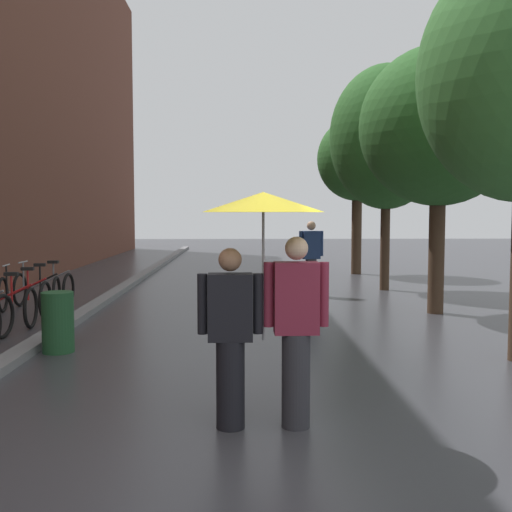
{
  "coord_description": "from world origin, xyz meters",
  "views": [
    {
      "loc": [
        -0.23,
        -4.74,
        1.95
      ],
      "look_at": [
        -0.01,
        3.57,
        1.35
      ],
      "focal_mm": 41.83,
      "sensor_mm": 36.0,
      "label": 1
    }
  ],
  "objects_px": {
    "couple_under_umbrella": "(264,274)",
    "litter_bin": "(58,322)",
    "parked_bicycle_4": "(0,307)",
    "parked_bicycle_6": "(30,293)",
    "parked_bicycle_7": "(44,288)",
    "street_tree_2": "(387,138)",
    "pedestrian_walking_midground": "(311,258)",
    "street_tree_1": "(439,127)",
    "parked_bicycle_5": "(17,299)",
    "street_tree_3": "(357,160)"
  },
  "relations": [
    {
      "from": "pedestrian_walking_midground",
      "to": "parked_bicycle_7",
      "type": "bearing_deg",
      "value": -165.99
    },
    {
      "from": "parked_bicycle_7",
      "to": "couple_under_umbrella",
      "type": "distance_m",
      "value": 8.44
    },
    {
      "from": "street_tree_2",
      "to": "couple_under_umbrella",
      "type": "height_order",
      "value": "street_tree_2"
    },
    {
      "from": "street_tree_2",
      "to": "street_tree_3",
      "type": "relative_size",
      "value": 1.13
    },
    {
      "from": "street_tree_2",
      "to": "litter_bin",
      "type": "bearing_deg",
      "value": -133.2
    },
    {
      "from": "parked_bicycle_4",
      "to": "pedestrian_walking_midground",
      "type": "height_order",
      "value": "pedestrian_walking_midground"
    },
    {
      "from": "parked_bicycle_4",
      "to": "parked_bicycle_5",
      "type": "xyz_separation_m",
      "value": [
        -0.06,
        0.93,
        0.0
      ]
    },
    {
      "from": "street_tree_2",
      "to": "parked_bicycle_4",
      "type": "xyz_separation_m",
      "value": [
        -7.71,
        -4.9,
        -3.45
      ]
    },
    {
      "from": "parked_bicycle_4",
      "to": "pedestrian_walking_midground",
      "type": "distance_m",
      "value": 6.94
    },
    {
      "from": "street_tree_2",
      "to": "couple_under_umbrella",
      "type": "distance_m",
      "value": 10.51
    },
    {
      "from": "street_tree_3",
      "to": "parked_bicycle_5",
      "type": "relative_size",
      "value": 4.58
    },
    {
      "from": "parked_bicycle_6",
      "to": "couple_under_umbrella",
      "type": "xyz_separation_m",
      "value": [
        4.37,
        -6.47,
        1.03
      ]
    },
    {
      "from": "parked_bicycle_4",
      "to": "litter_bin",
      "type": "distance_m",
      "value": 2.28
    },
    {
      "from": "parked_bicycle_5",
      "to": "couple_under_umbrella",
      "type": "height_order",
      "value": "couple_under_umbrella"
    },
    {
      "from": "couple_under_umbrella",
      "to": "street_tree_1",
      "type": "bearing_deg",
      "value": 59.52
    },
    {
      "from": "street_tree_2",
      "to": "parked_bicycle_7",
      "type": "xyz_separation_m",
      "value": [
        -7.77,
        -2.45,
        -3.45
      ]
    },
    {
      "from": "parked_bicycle_4",
      "to": "parked_bicycle_6",
      "type": "distance_m",
      "value": 1.74
    },
    {
      "from": "parked_bicycle_4",
      "to": "parked_bicycle_7",
      "type": "xyz_separation_m",
      "value": [
        -0.06,
        2.45,
        0.0
      ]
    },
    {
      "from": "couple_under_umbrella",
      "to": "parked_bicycle_7",
      "type": "bearing_deg",
      "value": 121.05
    },
    {
      "from": "parked_bicycle_4",
      "to": "litter_bin",
      "type": "bearing_deg",
      "value": -49.04
    },
    {
      "from": "street_tree_3",
      "to": "parked_bicycle_7",
      "type": "xyz_separation_m",
      "value": [
        -7.82,
        -6.43,
        -3.25
      ]
    },
    {
      "from": "street_tree_1",
      "to": "parked_bicycle_6",
      "type": "bearing_deg",
      "value": 177.39
    },
    {
      "from": "street_tree_3",
      "to": "pedestrian_walking_midground",
      "type": "height_order",
      "value": "street_tree_3"
    },
    {
      "from": "street_tree_2",
      "to": "pedestrian_walking_midground",
      "type": "xyz_separation_m",
      "value": [
        -1.99,
        -1.01,
        -2.93
      ]
    },
    {
      "from": "street_tree_2",
      "to": "parked_bicycle_4",
      "type": "distance_m",
      "value": 9.76
    },
    {
      "from": "street_tree_3",
      "to": "parked_bicycle_6",
      "type": "height_order",
      "value": "street_tree_3"
    },
    {
      "from": "parked_bicycle_6",
      "to": "parked_bicycle_7",
      "type": "distance_m",
      "value": 0.71
    },
    {
      "from": "street_tree_3",
      "to": "parked_bicycle_6",
      "type": "distance_m",
      "value": 11.12
    },
    {
      "from": "parked_bicycle_7",
      "to": "parked_bicycle_6",
      "type": "bearing_deg",
      "value": -93.96
    },
    {
      "from": "parked_bicycle_5",
      "to": "parked_bicycle_6",
      "type": "xyz_separation_m",
      "value": [
        -0.05,
        0.8,
        0.0
      ]
    },
    {
      "from": "street_tree_1",
      "to": "litter_bin",
      "type": "height_order",
      "value": "street_tree_1"
    },
    {
      "from": "street_tree_1",
      "to": "parked_bicycle_5",
      "type": "height_order",
      "value": "street_tree_1"
    },
    {
      "from": "street_tree_1",
      "to": "pedestrian_walking_midground",
      "type": "height_order",
      "value": "street_tree_1"
    },
    {
      "from": "street_tree_3",
      "to": "parked_bicycle_6",
      "type": "xyz_separation_m",
      "value": [
        -7.87,
        -7.15,
        -3.25
      ]
    },
    {
      "from": "parked_bicycle_5",
      "to": "couple_under_umbrella",
      "type": "xyz_separation_m",
      "value": [
        4.32,
        -5.66,
        1.03
      ]
    },
    {
      "from": "street_tree_2",
      "to": "litter_bin",
      "type": "distance_m",
      "value": 9.7
    },
    {
      "from": "street_tree_2",
      "to": "litter_bin",
      "type": "relative_size",
      "value": 6.63
    },
    {
      "from": "pedestrian_walking_midground",
      "to": "street_tree_3",
      "type": "bearing_deg",
      "value": 67.69
    },
    {
      "from": "street_tree_1",
      "to": "litter_bin",
      "type": "bearing_deg",
      "value": -154.03
    },
    {
      "from": "couple_under_umbrella",
      "to": "litter_bin",
      "type": "bearing_deg",
      "value": 132.66
    },
    {
      "from": "parked_bicycle_4",
      "to": "parked_bicycle_6",
      "type": "xyz_separation_m",
      "value": [
        -0.11,
        1.74,
        0.0
      ]
    },
    {
      "from": "parked_bicycle_5",
      "to": "street_tree_2",
      "type": "bearing_deg",
      "value": 27.04
    },
    {
      "from": "parked_bicycle_6",
      "to": "litter_bin",
      "type": "xyz_separation_m",
      "value": [
        1.6,
        -3.46,
        0.05
      ]
    },
    {
      "from": "couple_under_umbrella",
      "to": "parked_bicycle_4",
      "type": "bearing_deg",
      "value": 132.05
    },
    {
      "from": "street_tree_3",
      "to": "parked_bicycle_7",
      "type": "height_order",
      "value": "street_tree_3"
    },
    {
      "from": "street_tree_2",
      "to": "couple_under_umbrella",
      "type": "relative_size",
      "value": 2.64
    },
    {
      "from": "street_tree_2",
      "to": "parked_bicycle_6",
      "type": "distance_m",
      "value": 9.11
    },
    {
      "from": "parked_bicycle_6",
      "to": "couple_under_umbrella",
      "type": "bearing_deg",
      "value": -55.94
    },
    {
      "from": "litter_bin",
      "to": "street_tree_2",
      "type": "bearing_deg",
      "value": 46.8
    },
    {
      "from": "street_tree_1",
      "to": "parked_bicycle_7",
      "type": "distance_m",
      "value": 8.61
    }
  ]
}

